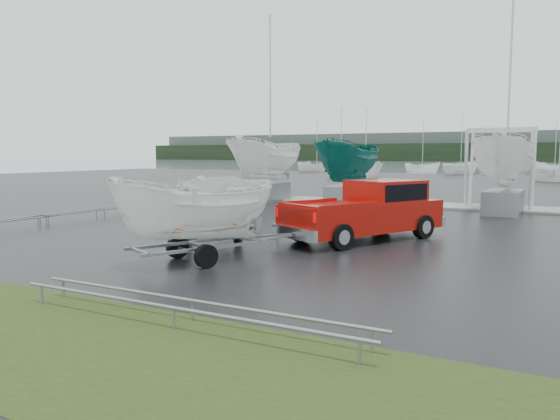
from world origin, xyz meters
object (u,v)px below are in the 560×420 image
at_px(trailer_hitched, 196,155).
at_px(boat_hoist, 500,157).
at_px(pickup_truck, 370,209).
at_px(trailer_parked, 213,158).

xyz_separation_m(trailer_hitched, boat_hoist, (5.28, 18.14, -0.15)).
bearing_deg(pickup_truck, trailer_hitched, -90.00).
distance_m(pickup_truck, trailer_hitched, 6.67).
height_order(trailer_hitched, boat_hoist, trailer_hitched).
relative_size(pickup_truck, boat_hoist, 1.49).
xyz_separation_m(pickup_truck, boat_hoist, (2.57, 12.32, 1.65)).
height_order(pickup_truck, trailer_hitched, trailer_hitched).
relative_size(pickup_truck, trailer_parked, 1.23).
distance_m(pickup_truck, boat_hoist, 12.69).
height_order(pickup_truck, boat_hoist, boat_hoist).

